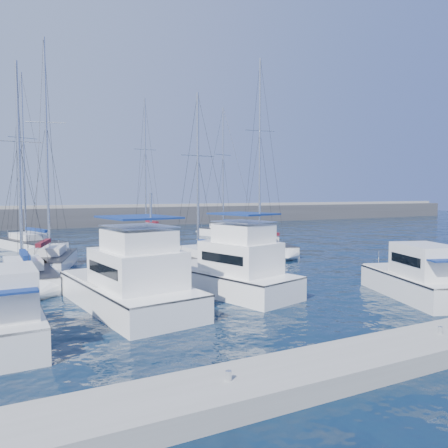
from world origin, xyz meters
name	(u,v)px	position (x,y,z in m)	size (l,w,h in m)	color
ground	(264,288)	(0.00, 0.00, 0.00)	(220.00, 220.00, 0.00)	black
breakwater	(91,220)	(0.00, 52.00, 1.05)	(160.00, 6.00, 4.45)	#424244
dock	(440,343)	(0.00, -11.00, 0.30)	(40.00, 2.20, 0.60)	gray
dock_cleat_near_port	(228,376)	(-8.00, -11.00, 0.72)	(0.16, 0.16, 0.25)	silver
dock_cleat_centre	(440,330)	(0.00, -11.00, 0.72)	(0.16, 0.16, 0.25)	silver
motor_yacht_port_outer	(1,320)	(-13.08, -3.82, 0.94)	(2.79, 5.79, 3.20)	silver
motor_yacht_port_inner	(131,285)	(-7.77, -0.99, 1.13)	(4.95, 9.43, 4.69)	white
motor_yacht_stbd_inner	(232,272)	(-2.19, -0.36, 1.13)	(5.33, 8.59, 4.69)	white
motor_yacht_stbd_outer	(418,280)	(5.60, -5.58, 0.94)	(4.44, 7.08, 3.20)	silver
sailboat_mid_a	(24,277)	(-11.92, 6.74, 0.52)	(3.28, 7.09, 13.14)	white
sailboat_mid_b	(48,261)	(-10.13, 12.33, 0.55)	(4.96, 8.00, 16.52)	silver
sailboat_mid_c	(203,262)	(-0.54, 7.05, 0.51)	(3.56, 7.30, 12.59)	white
sailboat_mid_d	(262,247)	(7.48, 12.03, 0.56)	(4.23, 8.02, 17.41)	silver
sailboat_back_a	(30,244)	(-10.62, 24.26, 0.54)	(5.92, 9.75, 16.91)	white
sailboat_back_b	(148,233)	(2.79, 30.44, 0.55)	(3.53, 7.81, 17.03)	silver
sailboat_back_c	(228,232)	(11.86, 27.08, 0.54)	(5.53, 8.37, 16.12)	white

